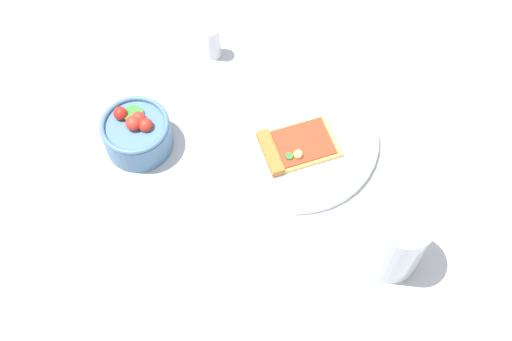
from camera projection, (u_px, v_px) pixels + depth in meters
The scene contains 6 objects.
ground_plane at pixel (300, 161), 1.02m from camera, with size 2.40×2.40×0.00m, color #B2B7BC.
plate at pixel (294, 137), 1.03m from camera, with size 0.27×0.27×0.01m, color white.
pizza_slice_main at pixel (294, 147), 1.01m from camera, with size 0.12×0.14×0.02m.
salad_bowl at pixel (137, 133), 1.01m from camera, with size 0.11×0.11×0.08m.
soda_glass at pixel (396, 242), 0.89m from camera, with size 0.08×0.08×0.13m.
pepper_shaker at pixel (212, 40), 1.09m from camera, with size 0.03×0.03×0.08m.
Camera 1 is at (-0.32, 0.41, 0.88)m, focal length 45.30 mm.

